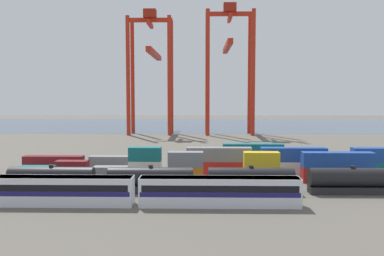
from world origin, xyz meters
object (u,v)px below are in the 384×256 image
at_px(shipping_container_2, 186,174).
at_px(shipping_container_22, 186,163).
at_px(shipping_container_6, 337,175).
at_px(shipping_container_21, 120,162).
at_px(gantry_crane_west, 151,61).
at_px(shipping_container_13, 293,168).
at_px(passenger_train, 136,190).
at_px(gantry_crane_central, 229,57).
at_px(shipping_container_23, 253,163).
at_px(shipping_container_15, 368,169).
at_px(freight_tank_row, 201,180).

height_order(shipping_container_2, shipping_container_22, same).
height_order(shipping_container_2, shipping_container_6, same).
relative_size(shipping_container_21, gantry_crane_west, 0.25).
relative_size(shipping_container_2, shipping_container_6, 0.50).
distance_m(shipping_container_13, shipping_container_21, 34.37).
relative_size(passenger_train, shipping_container_22, 7.27).
bearing_deg(shipping_container_6, gantry_crane_central, 97.57).
bearing_deg(shipping_container_23, gantry_crane_west, 110.08).
bearing_deg(gantry_crane_west, shipping_container_23, -69.92).
bearing_deg(passenger_train, gantry_crane_central, 80.01).
xyz_separation_m(shipping_container_15, shipping_container_22, (-34.14, 6.31, 0.00)).
relative_size(freight_tank_row, shipping_container_22, 9.75).
bearing_deg(shipping_container_13, gantry_crane_west, 112.58).
bearing_deg(gantry_crane_central, shipping_container_21, -108.48).
bearing_deg(shipping_container_2, gantry_crane_central, 81.91).
distance_m(shipping_container_2, gantry_crane_central, 99.71).
height_order(shipping_container_6, shipping_container_23, same).
height_order(shipping_container_21, shipping_container_22, same).
bearing_deg(shipping_container_6, shipping_container_2, 180.00).
xyz_separation_m(freight_tank_row, shipping_container_6, (23.40, 8.42, -0.70)).
height_order(gantry_crane_west, gantry_crane_central, gantry_crane_central).
height_order(freight_tank_row, shipping_container_2, freight_tank_row).
bearing_deg(shipping_container_6, shipping_container_15, 39.27).
bearing_deg(shipping_container_21, gantry_crane_central, 71.52).
xyz_separation_m(passenger_train, shipping_container_23, (19.15, 28.74, -0.84)).
bearing_deg(freight_tank_row, shipping_container_21, 128.16).
xyz_separation_m(freight_tank_row, gantry_crane_west, (-19.65, 103.47, 26.55)).
bearing_deg(gantry_crane_west, shipping_container_6, -65.63).
bearing_deg(shipping_container_6, shipping_container_22, 154.47).
relative_size(shipping_container_23, gantry_crane_central, 0.24).
distance_m(shipping_container_23, gantry_crane_central, 86.80).
distance_m(shipping_container_13, gantry_crane_central, 93.00).
bearing_deg(passenger_train, freight_tank_row, 41.62).
bearing_deg(shipping_container_21, shipping_container_2, -42.18).
height_order(freight_tank_row, gantry_crane_central, gantry_crane_central).
relative_size(shipping_container_22, shipping_container_23, 0.50).
height_order(shipping_container_15, gantry_crane_central, gantry_crane_central).
bearing_deg(shipping_container_21, passenger_train, -74.68).
bearing_deg(shipping_container_15, shipping_container_6, -140.73).
distance_m(shipping_container_2, shipping_container_15, 34.31).
bearing_deg(gantry_crane_central, gantry_crane_west, 178.99).
bearing_deg(shipping_container_15, shipping_container_21, 172.46).
xyz_separation_m(passenger_train, freight_tank_row, (8.66, 7.70, -0.15)).
relative_size(shipping_container_21, shipping_container_22, 2.00).
bearing_deg(shipping_container_21, shipping_container_22, 0.00).
bearing_deg(gantry_crane_west, gantry_crane_central, -1.01).
height_order(shipping_container_6, shipping_container_21, same).
bearing_deg(shipping_container_15, shipping_container_22, 169.53).
height_order(shipping_container_2, shipping_container_23, same).
bearing_deg(shipping_container_23, shipping_container_22, 180.00).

